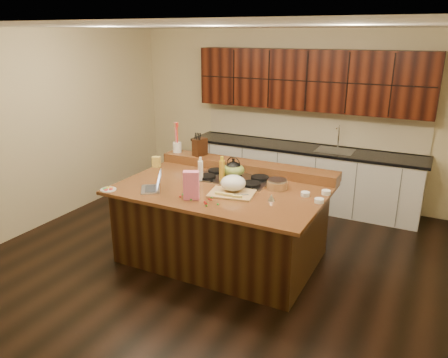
% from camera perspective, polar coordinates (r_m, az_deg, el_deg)
% --- Properties ---
extents(room, '(5.52, 5.02, 2.72)m').
position_cam_1_polar(room, '(4.99, -0.26, 3.65)').
color(room, black).
rests_on(room, ground).
extents(island, '(2.40, 1.60, 0.92)m').
position_cam_1_polar(island, '(5.29, -0.25, -5.67)').
color(island, black).
rests_on(island, ground).
extents(back_ledge, '(2.40, 0.30, 0.12)m').
position_cam_1_polar(back_ledge, '(5.70, 2.98, 1.67)').
color(back_ledge, black).
rests_on(back_ledge, island).
extents(cooktop, '(0.92, 0.52, 0.05)m').
position_cam_1_polar(cooktop, '(5.36, 1.22, 0.11)').
color(cooktop, gray).
rests_on(cooktop, island).
extents(back_counter, '(3.70, 0.66, 2.40)m').
position_cam_1_polar(back_counter, '(6.98, 10.43, 4.59)').
color(back_counter, silver).
rests_on(back_counter, ground).
extents(kettle, '(0.25, 0.25, 0.18)m').
position_cam_1_polar(kettle, '(5.33, 1.23, 1.34)').
color(kettle, black).
rests_on(kettle, cooktop).
extents(green_bowl, '(0.28, 0.28, 0.15)m').
position_cam_1_polar(green_bowl, '(5.33, 1.22, 1.18)').
color(green_bowl, olive).
rests_on(green_bowl, cooktop).
extents(laptop, '(0.37, 0.38, 0.21)m').
position_cam_1_polar(laptop, '(5.06, -9.08, -0.79)').
color(laptop, '#B7B7BC').
rests_on(laptop, island).
extents(oil_bottle, '(0.09, 0.09, 0.27)m').
position_cam_1_polar(oil_bottle, '(5.23, -0.27, 0.99)').
color(oil_bottle, '#BA8C20').
rests_on(oil_bottle, island).
extents(vinegar_bottle, '(0.07, 0.07, 0.25)m').
position_cam_1_polar(vinegar_bottle, '(5.29, -3.08, 1.05)').
color(vinegar_bottle, silver).
rests_on(vinegar_bottle, island).
extents(wooden_tray, '(0.55, 0.44, 0.20)m').
position_cam_1_polar(wooden_tray, '(4.89, 1.16, -0.84)').
color(wooden_tray, tan).
rests_on(wooden_tray, island).
extents(ramekin_a, '(0.10, 0.10, 0.04)m').
position_cam_1_polar(ramekin_a, '(4.74, 12.32, -2.77)').
color(ramekin_a, white).
rests_on(ramekin_a, island).
extents(ramekin_b, '(0.11, 0.11, 0.04)m').
position_cam_1_polar(ramekin_b, '(4.91, 10.57, -1.94)').
color(ramekin_b, white).
rests_on(ramekin_b, island).
extents(ramekin_c, '(0.10, 0.10, 0.04)m').
position_cam_1_polar(ramekin_c, '(5.00, 13.18, -1.70)').
color(ramekin_c, white).
rests_on(ramekin_c, island).
extents(strainer_bowl, '(0.25, 0.25, 0.09)m').
position_cam_1_polar(strainer_bowl, '(5.08, 6.95, -0.76)').
color(strainer_bowl, '#996B3F').
rests_on(strainer_bowl, island).
extents(kitchen_timer, '(0.10, 0.10, 0.07)m').
position_cam_1_polar(kitchen_timer, '(4.72, 6.22, -2.41)').
color(kitchen_timer, silver).
rests_on(kitchen_timer, island).
extents(pink_bag, '(0.19, 0.15, 0.31)m').
position_cam_1_polar(pink_bag, '(4.70, -4.30, -0.82)').
color(pink_bag, pink).
rests_on(pink_bag, island).
extents(candy_plate, '(0.23, 0.23, 0.01)m').
position_cam_1_polar(candy_plate, '(5.18, -14.87, -1.34)').
color(candy_plate, white).
rests_on(candy_plate, island).
extents(package_box, '(0.11, 0.09, 0.14)m').
position_cam_1_polar(package_box, '(5.92, -8.83, 2.24)').
color(package_box, gold).
rests_on(package_box, island).
extents(utensil_crock, '(0.14, 0.14, 0.14)m').
position_cam_1_polar(utensil_crock, '(6.16, -6.13, 4.14)').
color(utensil_crock, white).
rests_on(utensil_crock, back_ledge).
extents(knife_block, '(0.16, 0.22, 0.23)m').
position_cam_1_polar(knife_block, '(5.96, -3.17, 4.20)').
color(knife_block, black).
rests_on(knife_block, back_ledge).
extents(gumdrop_0, '(0.02, 0.02, 0.02)m').
position_cam_1_polar(gumdrop_0, '(4.65, -2.54, -2.99)').
color(gumdrop_0, red).
rests_on(gumdrop_0, island).
extents(gumdrop_1, '(0.02, 0.02, 0.02)m').
position_cam_1_polar(gumdrop_1, '(4.71, -4.32, -2.72)').
color(gumdrop_1, '#198C26').
rests_on(gumdrop_1, island).
extents(gumdrop_2, '(0.02, 0.02, 0.02)m').
position_cam_1_polar(gumdrop_2, '(4.71, -1.96, -2.66)').
color(gumdrop_2, red).
rests_on(gumdrop_2, island).
extents(gumdrop_3, '(0.02, 0.02, 0.02)m').
position_cam_1_polar(gumdrop_3, '(4.60, -2.20, -3.18)').
color(gumdrop_3, '#198C26').
rests_on(gumdrop_3, island).
extents(gumdrop_4, '(0.02, 0.02, 0.02)m').
position_cam_1_polar(gumdrop_4, '(4.60, -2.48, -3.21)').
color(gumdrop_4, red).
rests_on(gumdrop_4, island).
extents(gumdrop_5, '(0.02, 0.02, 0.02)m').
position_cam_1_polar(gumdrop_5, '(4.87, -5.41, -2.01)').
color(gumdrop_5, '#198C26').
rests_on(gumdrop_5, island).
extents(gumdrop_6, '(0.02, 0.02, 0.02)m').
position_cam_1_polar(gumdrop_6, '(4.81, -5.75, -2.31)').
color(gumdrop_6, red).
rests_on(gumdrop_6, island).
extents(gumdrop_7, '(0.02, 0.02, 0.02)m').
position_cam_1_polar(gumdrop_7, '(4.54, -2.32, -3.50)').
color(gumdrop_7, '#198C26').
rests_on(gumdrop_7, island).
extents(gumdrop_8, '(0.02, 0.02, 0.02)m').
position_cam_1_polar(gumdrop_8, '(4.60, -2.28, -3.21)').
color(gumdrop_8, red).
rests_on(gumdrop_8, island).
extents(gumdrop_9, '(0.02, 0.02, 0.02)m').
position_cam_1_polar(gumdrop_9, '(4.75, -1.63, -2.46)').
color(gumdrop_9, '#198C26').
rests_on(gumdrop_9, island).
extents(gumdrop_10, '(0.02, 0.02, 0.02)m').
position_cam_1_polar(gumdrop_10, '(4.76, -4.42, -2.49)').
color(gumdrop_10, red).
rests_on(gumdrop_10, island).
extents(gumdrop_11, '(0.02, 0.02, 0.02)m').
position_cam_1_polar(gumdrop_11, '(4.58, -0.82, -3.31)').
color(gumdrop_11, '#198C26').
rests_on(gumdrop_11, island).
extents(gumdrop_12, '(0.02, 0.02, 0.02)m').
position_cam_1_polar(gumdrop_12, '(4.70, -1.62, -2.70)').
color(gumdrop_12, red).
rests_on(gumdrop_12, island).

